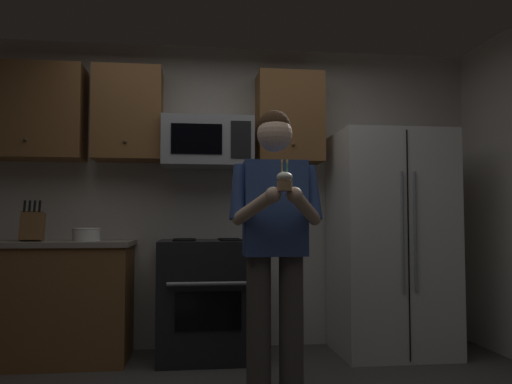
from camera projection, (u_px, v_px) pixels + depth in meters
name	position (u px, v px, depth m)	size (l,w,h in m)	color
wall_back	(223.00, 195.00, 4.59)	(4.40, 0.10, 2.60)	beige
oven_range	(207.00, 299.00, 4.14)	(0.76, 0.70, 0.93)	black
microwave	(207.00, 143.00, 4.33)	(0.74, 0.41, 0.40)	#9EA0A5
refrigerator	(390.00, 242.00, 4.30)	(0.90, 0.75, 1.80)	white
cabinet_row_upper	(137.00, 115.00, 4.32)	(2.78, 0.36, 0.76)	brown
counter_left	(36.00, 301.00, 4.00)	(1.44, 0.66, 0.92)	brown
knife_block	(32.00, 226.00, 3.98)	(0.16, 0.15, 0.32)	brown
bowl_large_white	(86.00, 234.00, 4.05)	(0.22, 0.22, 0.10)	white
person	(275.00, 234.00, 3.20)	(0.60, 0.48, 1.76)	#4C4742
cupcake	(284.00, 181.00, 2.89)	(0.09, 0.09, 0.17)	#A87F56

